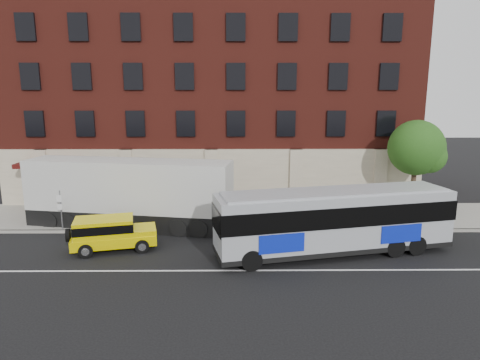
{
  "coord_description": "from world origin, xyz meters",
  "views": [
    {
      "loc": [
        1.78,
        -17.72,
        8.02
      ],
      "look_at": [
        1.98,
        5.5,
        3.24
      ],
      "focal_mm": 31.6,
      "sensor_mm": 36.0,
      "label": 1
    }
  ],
  "objects_px": {
    "street_tree": "(417,150)",
    "city_bus": "(335,219)",
    "sign_pole": "(61,208)",
    "shipping_container": "(129,194)",
    "yellow_suv": "(110,232)"
  },
  "relations": [
    {
      "from": "street_tree",
      "to": "shipping_container",
      "type": "xyz_separation_m",
      "value": [
        -18.23,
        -2.4,
        -2.37
      ]
    },
    {
      "from": "city_bus",
      "to": "shipping_container",
      "type": "height_order",
      "value": "shipping_container"
    },
    {
      "from": "sign_pole",
      "to": "yellow_suv",
      "type": "bearing_deg",
      "value": -38.4
    },
    {
      "from": "street_tree",
      "to": "yellow_suv",
      "type": "bearing_deg",
      "value": -161.08
    },
    {
      "from": "street_tree",
      "to": "shipping_container",
      "type": "bearing_deg",
      "value": -172.49
    },
    {
      "from": "sign_pole",
      "to": "street_tree",
      "type": "distance_m",
      "value": 22.49
    },
    {
      "from": "sign_pole",
      "to": "city_bus",
      "type": "relative_size",
      "value": 0.2
    },
    {
      "from": "sign_pole",
      "to": "city_bus",
      "type": "distance_m",
      "value": 15.62
    },
    {
      "from": "sign_pole",
      "to": "street_tree",
      "type": "relative_size",
      "value": 0.4
    },
    {
      "from": "street_tree",
      "to": "shipping_container",
      "type": "relative_size",
      "value": 0.49
    },
    {
      "from": "street_tree",
      "to": "yellow_suv",
      "type": "distance_m",
      "value": 19.67
    },
    {
      "from": "city_bus",
      "to": "sign_pole",
      "type": "bearing_deg",
      "value": 166.91
    },
    {
      "from": "sign_pole",
      "to": "street_tree",
      "type": "height_order",
      "value": "street_tree"
    },
    {
      "from": "sign_pole",
      "to": "city_bus",
      "type": "height_order",
      "value": "city_bus"
    },
    {
      "from": "street_tree",
      "to": "city_bus",
      "type": "relative_size",
      "value": 0.5
    }
  ]
}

